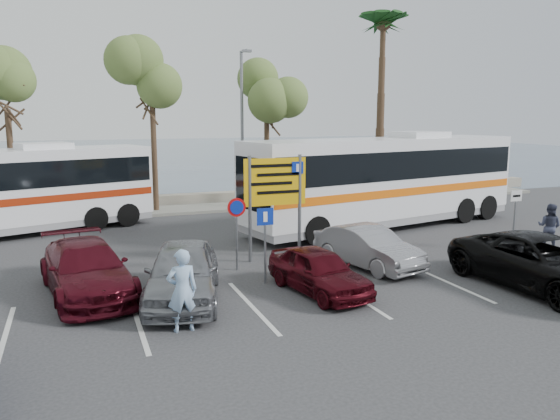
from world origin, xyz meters
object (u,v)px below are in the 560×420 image
object	(u,v)px
coach_bus_left	(0,194)
car_silver_b	(368,247)
street_lamp_right	(242,122)
car_silver_a	(183,272)
car_red	(319,271)
pedestrian_far	(549,226)
direction_sign	(275,190)
car_maroon	(86,269)
coach_bus_right	(385,183)
pedestrian_near	(182,290)
suv_black	(543,263)

from	to	relation	value
coach_bus_left	car_silver_b	world-z (taller)	coach_bus_left
street_lamp_right	car_silver_a	distance (m)	15.10
coach_bus_left	car_red	world-z (taller)	coach_bus_left
coach_bus_left	car_red	size ratio (longest dim) A/B	3.31
car_silver_b	pedestrian_far	world-z (taller)	pedestrian_far
direction_sign	car_maroon	size ratio (longest dim) A/B	0.72
car_red	car_silver_b	distance (m)	3.17
car_silver_a	street_lamp_right	bearing A→B (deg)	81.65
car_silver_b	car_silver_a	bearing A→B (deg)	176.79
coach_bus_right	car_maroon	xyz separation A→B (m)	(-12.67, -5.30, -1.21)
car_silver_a	pedestrian_far	world-z (taller)	pedestrian_far
car_maroon	coach_bus_left	bearing A→B (deg)	99.86
car_maroon	pedestrian_near	distance (m)	4.03
coach_bus_right	car_maroon	distance (m)	13.79
car_maroon	car_red	xyz separation A→B (m)	(6.07, -2.08, -0.10)
car_silver_a	pedestrian_far	distance (m)	13.80
pedestrian_near	suv_black	bearing A→B (deg)	175.71
pedestrian_near	pedestrian_far	distance (m)	14.49
pedestrian_near	car_silver_b	bearing A→B (deg)	-155.30
car_silver_a	car_silver_b	bearing A→B (deg)	25.23
car_maroon	pedestrian_near	world-z (taller)	pedestrian_near
suv_black	pedestrian_far	bearing A→B (deg)	38.11
car_silver_a	car_maroon	distance (m)	2.78
pedestrian_far	suv_black	bearing A→B (deg)	105.67
street_lamp_right	pedestrian_far	world-z (taller)	street_lamp_right
street_lamp_right	pedestrian_near	distance (m)	17.09
suv_black	pedestrian_near	xyz separation A→B (m)	(-10.18, 0.55, 0.20)
direction_sign	coach_bus_right	world-z (taller)	coach_bus_right
direction_sign	suv_black	xyz separation A→B (m)	(6.00, -5.75, -1.66)
direction_sign	street_lamp_right	bearing A→B (deg)	79.06
car_silver_a	car_red	world-z (taller)	car_silver_a
car_silver_a	coach_bus_left	bearing A→B (deg)	132.39
street_lamp_right	direction_sign	size ratio (longest dim) A/B	2.23
suv_black	car_red	bearing A→B (deg)	158.61
street_lamp_right	suv_black	world-z (taller)	street_lamp_right
car_silver_b	pedestrian_near	bearing A→B (deg)	-167.63
pedestrian_near	car_silver_a	bearing A→B (deg)	-102.22
car_maroon	pedestrian_far	size ratio (longest dim) A/B	2.93
street_lamp_right	car_silver_b	bearing A→B (deg)	-87.67
car_silver_b	pedestrian_far	xyz separation A→B (m)	(7.50, -0.24, 0.19)
pedestrian_far	coach_bus_left	bearing A→B (deg)	37.71
car_silver_a	pedestrian_near	distance (m)	2.15
coach_bus_left	car_silver_b	bearing A→B (deg)	-38.41
direction_sign	car_silver_b	distance (m)	3.63
coach_bus_right	car_red	distance (m)	9.99
coach_bus_right	pedestrian_far	bearing A→B (deg)	-58.91
car_maroon	car_silver_b	world-z (taller)	car_maroon
coach_bus_left	coach_bus_right	xyz separation A→B (m)	(15.68, -3.70, 0.19)
direction_sign	pedestrian_near	xyz separation A→B (m)	(-4.18, -5.20, -1.46)
direction_sign	pedestrian_near	distance (m)	6.83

